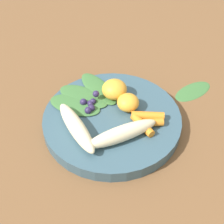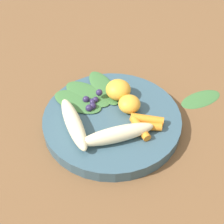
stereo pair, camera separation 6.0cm
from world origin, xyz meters
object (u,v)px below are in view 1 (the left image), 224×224
object	(u,v)px
bowl	(112,120)
orange_segment_near	(114,89)
banana_peeled_left	(122,133)
banana_peeled_right	(76,127)
kale_leaf_stray	(193,90)

from	to	relation	value
bowl	orange_segment_near	size ratio (longest dim) A/B	5.29
bowl	orange_segment_near	world-z (taller)	orange_segment_near
banana_peeled_left	bowl	bearing A→B (deg)	81.52
bowl	banana_peeled_right	world-z (taller)	banana_peeled_right
bowl	kale_leaf_stray	size ratio (longest dim) A/B	2.69
banana_peeled_left	banana_peeled_right	xyz separation A→B (m)	(0.03, 0.08, 0.00)
bowl	banana_peeled_left	xyz separation A→B (m)	(-0.06, -0.01, 0.03)
banana_peeled_left	orange_segment_near	xyz separation A→B (m)	(0.12, -0.01, 0.00)
banana_peeled_left	orange_segment_near	distance (m)	0.12
kale_leaf_stray	banana_peeled_left	bearing A→B (deg)	-171.56
banana_peeled_right	kale_leaf_stray	bearing A→B (deg)	91.21
bowl	banana_peeled_right	xyz separation A→B (m)	(-0.03, 0.07, 0.03)
banana_peeled_right	kale_leaf_stray	world-z (taller)	banana_peeled_right
bowl	banana_peeled_left	distance (m)	0.07
banana_peeled_left	kale_leaf_stray	xyz separation A→B (m)	(0.13, -0.19, -0.04)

